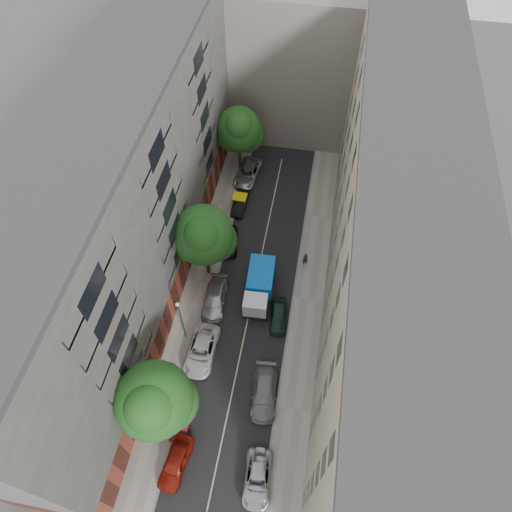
% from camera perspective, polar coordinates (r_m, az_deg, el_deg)
% --- Properties ---
extents(ground, '(120.00, 120.00, 0.00)m').
position_cam_1_polar(ground, '(46.11, -0.29, -4.48)').
color(ground, '#4C4C49').
rests_on(ground, ground).
extents(road_surface, '(8.00, 44.00, 0.02)m').
position_cam_1_polar(road_surface, '(46.10, -0.29, -4.47)').
color(road_surface, black).
rests_on(road_surface, ground).
extents(sidewalk_left, '(3.00, 44.00, 0.15)m').
position_cam_1_polar(sidewalk_left, '(46.90, -6.92, -3.38)').
color(sidewalk_left, gray).
rests_on(sidewalk_left, ground).
extents(sidewalk_right, '(3.00, 44.00, 0.15)m').
position_cam_1_polar(sidewalk_right, '(45.84, 6.52, -5.43)').
color(sidewalk_right, gray).
rests_on(sidewalk_right, ground).
extents(building_left, '(8.00, 44.00, 20.00)m').
position_cam_1_polar(building_left, '(40.73, -15.83, 5.41)').
color(building_left, '#4B4846').
rests_on(building_left, ground).
extents(building_right, '(8.00, 44.00, 20.00)m').
position_cam_1_polar(building_right, '(38.23, 16.09, 1.04)').
color(building_right, '#B1A68A').
rests_on(building_right, ground).
extents(building_endcap, '(18.00, 12.00, 18.00)m').
position_cam_1_polar(building_endcap, '(60.05, 4.92, 23.56)').
color(building_endcap, slate).
rests_on(building_endcap, ground).
extents(tarp_truck, '(2.65, 6.14, 2.79)m').
position_cam_1_polar(tarp_truck, '(44.66, 0.42, -3.74)').
color(tarp_truck, black).
rests_on(tarp_truck, ground).
extents(car_left_0, '(2.26, 4.53, 1.48)m').
position_cam_1_polar(car_left_0, '(39.90, -10.01, -24.06)').
color(car_left_0, maroon).
rests_on(car_left_0, ground).
extents(car_left_1, '(1.63, 4.17, 1.35)m').
position_cam_1_polar(car_left_1, '(40.81, -9.17, -19.12)').
color(car_left_1, '#4F0F16').
rests_on(car_left_1, ground).
extents(car_left_2, '(2.60, 5.45, 1.50)m').
position_cam_1_polar(car_left_2, '(42.60, -6.82, -11.64)').
color(car_left_2, silver).
rests_on(car_left_2, ground).
extents(car_left_3, '(2.29, 5.18, 1.48)m').
position_cam_1_polar(car_left_3, '(45.01, -5.15, -5.32)').
color(car_left_3, '#B5B5BA').
rests_on(car_left_3, ground).
extents(car_left_4, '(2.32, 4.29, 1.39)m').
position_cam_1_polar(car_left_4, '(49.01, -3.30, 1.91)').
color(car_left_4, black).
rests_on(car_left_4, ground).
extents(car_left_5, '(1.52, 4.07, 1.33)m').
position_cam_1_polar(car_left_5, '(52.54, -2.01, 6.64)').
color(car_left_5, black).
rests_on(car_left_5, ground).
extents(car_left_6, '(3.10, 5.64, 1.50)m').
position_cam_1_polar(car_left_6, '(55.81, -1.01, 10.33)').
color(car_left_6, '#B1B2B6').
rests_on(car_left_6, ground).
extents(car_right_0, '(2.42, 4.72, 1.27)m').
position_cam_1_polar(car_right_0, '(39.29, 0.20, -26.07)').
color(car_right_0, '#AFAEB3').
rests_on(car_right_0, ground).
extents(car_right_1, '(2.59, 5.36, 1.50)m').
position_cam_1_polar(car_right_1, '(40.87, 1.04, -16.70)').
color(car_right_1, slate).
rests_on(car_right_1, ground).
extents(car_right_2, '(2.06, 4.16, 1.36)m').
position_cam_1_polar(car_right_2, '(44.04, 2.83, -7.42)').
color(car_right_2, black).
rests_on(car_right_2, ground).
extents(tree_near, '(5.91, 5.72, 9.87)m').
position_cam_1_polar(tree_near, '(35.04, -12.47, -17.44)').
color(tree_near, '#382619').
rests_on(tree_near, sidewalk_left).
extents(tree_mid, '(5.97, 5.80, 9.16)m').
position_cam_1_polar(tree_mid, '(42.58, -6.51, 2.37)').
color(tree_mid, '#382619').
rests_on(tree_mid, sidewalk_left).
extents(tree_far, '(5.45, 5.20, 8.72)m').
position_cam_1_polar(tree_far, '(53.37, -2.06, 15.32)').
color(tree_far, '#382619').
rests_on(tree_far, sidewalk_left).
extents(lamp_post, '(0.36, 0.36, 6.16)m').
position_cam_1_polar(lamp_post, '(40.72, -9.39, -7.52)').
color(lamp_post, '#164F28').
rests_on(lamp_post, sidewalk_left).
extents(pedestrian, '(0.71, 0.61, 1.65)m').
position_cam_1_polar(pedestrian, '(47.41, 6.14, -0.39)').
color(pedestrian, black).
rests_on(pedestrian, sidewalk_right).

